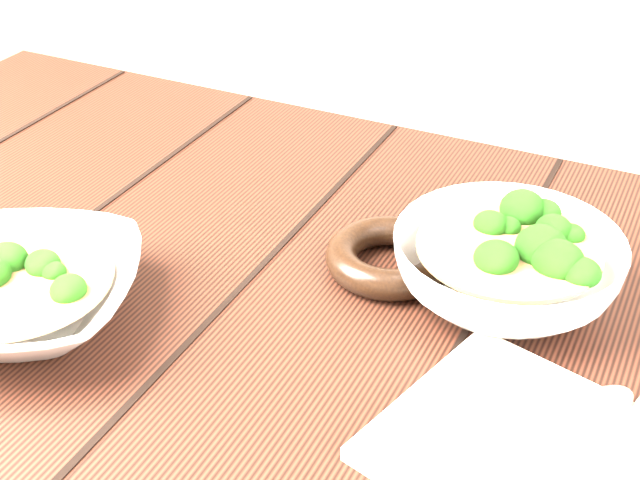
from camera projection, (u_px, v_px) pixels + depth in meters
table at (251, 413)px, 0.83m from camera, size 1.20×0.80×0.75m
soup_bowl_front at (17, 292)px, 0.74m from camera, size 0.27×0.27×0.06m
soup_bowl_back at (506, 265)px, 0.76m from camera, size 0.26×0.26×0.07m
trivet at (390, 257)px, 0.81m from camera, size 0.14×0.14×0.03m
napkin at (542, 459)px, 0.61m from camera, size 0.25×0.23×0.01m
spoon_left at (571, 420)px, 0.63m from camera, size 0.11×0.16×0.01m
spoon_right at (630, 422)px, 0.63m from camera, size 0.10×0.16×0.01m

